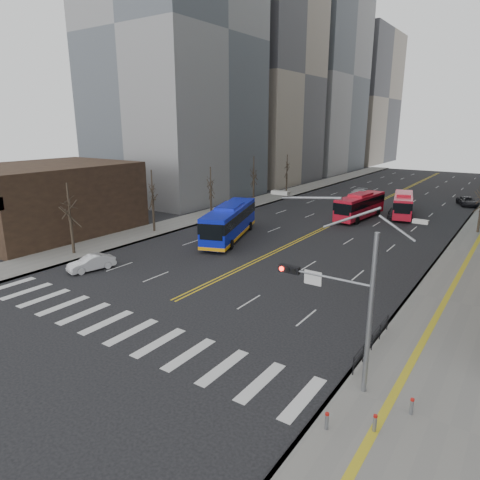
# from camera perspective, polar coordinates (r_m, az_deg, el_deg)

# --- Properties ---
(ground) EXTENTS (220.00, 220.00, 0.00)m
(ground) POSITION_cam_1_polar(r_m,az_deg,el_deg) (28.86, -15.86, -11.10)
(ground) COLOR black
(sidewalk_left) EXTENTS (5.00, 130.00, 0.15)m
(sidewalk_left) POSITION_cam_1_polar(r_m,az_deg,el_deg) (72.47, 3.19, 5.39)
(sidewalk_left) COLOR gray
(sidewalk_left) RESTS_ON ground
(crosswalk) EXTENTS (26.70, 4.00, 0.01)m
(crosswalk) POSITION_cam_1_polar(r_m,az_deg,el_deg) (28.86, -15.86, -11.09)
(crosswalk) COLOR silver
(crosswalk) RESTS_ON ground
(centerline) EXTENTS (0.55, 100.00, 0.01)m
(centerline) POSITION_cam_1_polar(r_m,az_deg,el_deg) (75.04, 18.14, 4.94)
(centerline) COLOR gold
(centerline) RESTS_ON ground
(office_towers) EXTENTS (83.00, 134.00, 58.00)m
(office_towers) POSITION_cam_1_polar(r_m,az_deg,el_deg) (87.75, 22.35, 21.71)
(office_towers) COLOR gray
(office_towers) RESTS_ON ground
(storefront) EXTENTS (14.00, 18.00, 8.00)m
(storefront) POSITION_cam_1_polar(r_m,az_deg,el_deg) (54.90, -24.25, 5.02)
(storefront) COLOR #2E1F17
(storefront) RESTS_ON ground
(signal_mast) EXTENTS (5.37, 0.37, 9.39)m
(signal_mast) POSITION_cam_1_polar(r_m,az_deg,el_deg) (20.77, 13.32, -6.89)
(signal_mast) COLOR gray
(signal_mast) RESTS_ON ground
(pedestrian_railing) EXTENTS (0.06, 6.06, 1.02)m
(pedestrian_railing) POSITION_cam_1_polar(r_m,az_deg,el_deg) (25.77, 17.23, -12.52)
(pedestrian_railing) COLOR black
(pedestrian_railing) RESTS_ON sidewalk_right
(bollards) EXTENTS (2.87, 3.17, 0.78)m
(bollards) POSITION_cam_1_polar(r_m,az_deg,el_deg) (20.39, 17.16, -21.55)
(bollards) COLOR gray
(bollards) RESTS_ON sidewalk_right
(street_trees) EXTENTS (35.20, 47.20, 7.60)m
(street_trees) POSITION_cam_1_polar(r_m,az_deg,el_deg) (58.19, 5.79, 7.67)
(street_trees) COLOR #2D221B
(street_trees) RESTS_ON ground
(blue_bus) EXTENTS (7.12, 13.40, 3.82)m
(blue_bus) POSITION_cam_1_polar(r_m,az_deg,el_deg) (47.87, -1.39, 2.59)
(blue_bus) COLOR #0D1CC4
(blue_bus) RESTS_ON ground
(red_bus_near) EXTENTS (3.41, 11.04, 3.46)m
(red_bus_near) POSITION_cam_1_polar(r_m,az_deg,el_deg) (60.14, 15.71, 4.57)
(red_bus_near) COLOR red
(red_bus_near) RESTS_ON ground
(red_bus_far) EXTENTS (4.70, 10.51, 3.27)m
(red_bus_far) POSITION_cam_1_polar(r_m,az_deg,el_deg) (63.67, 20.91, 4.62)
(red_bus_far) COLOR red
(red_bus_far) RESTS_ON ground
(car_white) EXTENTS (2.41, 4.30, 1.34)m
(car_white) POSITION_cam_1_polar(r_m,az_deg,el_deg) (39.88, -19.22, -2.90)
(car_white) COLOR silver
(car_white) RESTS_ON ground
(car_dark_mid) EXTENTS (2.58, 4.51, 1.44)m
(car_dark_mid) POSITION_cam_1_polar(r_m,az_deg,el_deg) (61.87, 19.89, 3.38)
(car_dark_mid) COLOR black
(car_dark_mid) RESTS_ON ground
(car_silver) EXTENTS (2.12, 5.10, 1.47)m
(car_silver) POSITION_cam_1_polar(r_m,az_deg,el_deg) (77.51, 15.40, 6.01)
(car_silver) COLOR #ADADB3
(car_silver) RESTS_ON ground
(car_dark_far) EXTENTS (3.98, 5.40, 1.36)m
(car_dark_far) POSITION_cam_1_polar(r_m,az_deg,el_deg) (76.26, 28.05, 4.57)
(car_dark_far) COLOR black
(car_dark_far) RESTS_ON ground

